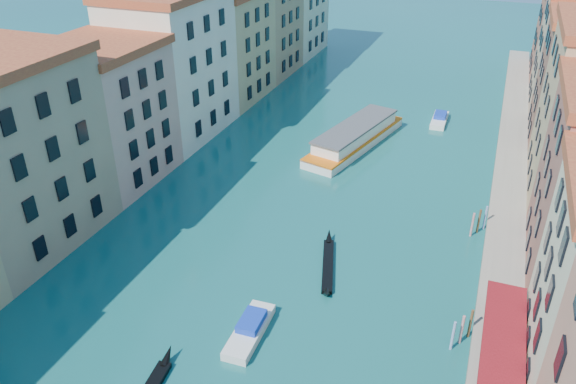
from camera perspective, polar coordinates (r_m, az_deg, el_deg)
name	(u,v)px	position (r m, az deg, el deg)	size (l,w,h in m)	color
left_bank_palazzos	(149,83)	(80.15, -13.95, 10.72)	(12.80, 128.40, 21.00)	beige
quay	(508,203)	(71.17, 21.41, -1.07)	(4.00, 140.00, 1.00)	gray
vaporetto_far	(355,136)	(82.10, 6.86, 5.64)	(9.91, 22.19, 3.22)	white
gondola_far	(328,263)	(56.76, 4.08, -7.24)	(3.88, 10.97, 1.58)	black
motorboat_mid	(250,329)	(49.14, -3.89, -13.71)	(2.45, 7.06, 1.45)	silver
motorboat_far	(440,119)	(93.30, 15.14, 7.17)	(2.26, 6.97, 1.44)	white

